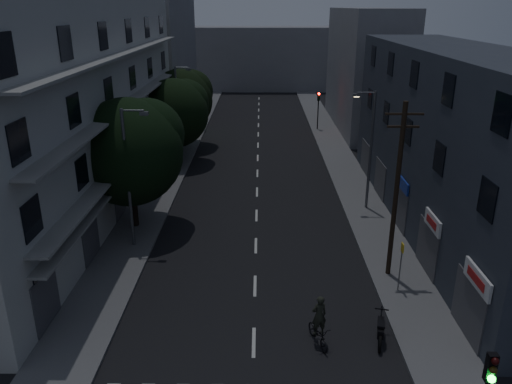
{
  "coord_description": "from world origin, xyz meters",
  "views": [
    {
      "loc": [
        0.26,
        -15.39,
        13.28
      ],
      "look_at": [
        0.0,
        12.0,
        3.0
      ],
      "focal_mm": 35.0,
      "sensor_mm": 36.0,
      "label": 1
    }
  ],
  "objects_px": {
    "bus_stop_sign": "(401,258)",
    "motorcycle": "(380,330)",
    "utility_pole": "(397,188)",
    "cyclist": "(318,328)"
  },
  "relations": [
    {
      "from": "utility_pole",
      "to": "motorcycle",
      "type": "distance_m",
      "value": 7.15
    },
    {
      "from": "utility_pole",
      "to": "bus_stop_sign",
      "type": "xyz_separation_m",
      "value": [
        0.1,
        -1.62,
        -2.98
      ]
    },
    {
      "from": "utility_pole",
      "to": "cyclist",
      "type": "distance_m",
      "value": 8.16
    },
    {
      "from": "motorcycle",
      "to": "cyclist",
      "type": "xyz_separation_m",
      "value": [
        -2.63,
        -0.2,
        0.26
      ]
    },
    {
      "from": "bus_stop_sign",
      "to": "motorcycle",
      "type": "height_order",
      "value": "bus_stop_sign"
    },
    {
      "from": "bus_stop_sign",
      "to": "motorcycle",
      "type": "bearing_deg",
      "value": -114.49
    },
    {
      "from": "utility_pole",
      "to": "cyclist",
      "type": "xyz_separation_m",
      "value": [
        -4.26,
        -5.62,
        -4.1
      ]
    },
    {
      "from": "motorcycle",
      "to": "cyclist",
      "type": "distance_m",
      "value": 2.65
    },
    {
      "from": "bus_stop_sign",
      "to": "motorcycle",
      "type": "xyz_separation_m",
      "value": [
        -1.73,
        -3.81,
        -1.38
      ]
    },
    {
      "from": "utility_pole",
      "to": "cyclist",
      "type": "height_order",
      "value": "utility_pole"
    }
  ]
}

